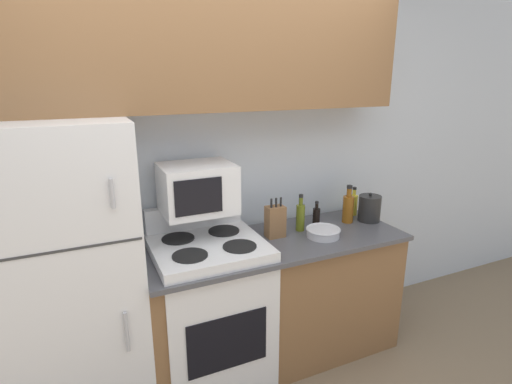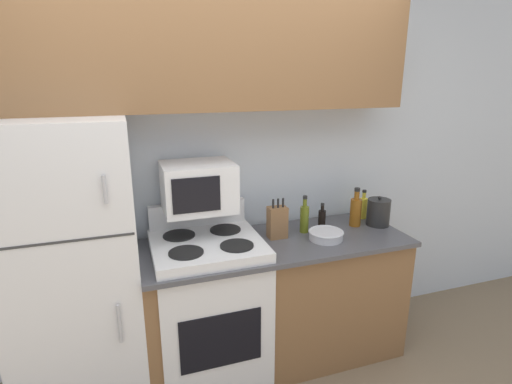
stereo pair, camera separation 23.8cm
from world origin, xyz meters
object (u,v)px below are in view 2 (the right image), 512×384
Objects in this scene: microwave at (198,187)px; bottle_whiskey at (356,211)px; bowl at (326,235)px; kettle at (378,212)px; bottle_olive_oil at (304,218)px; bottle_cooking_spray at (363,207)px; knife_block at (277,222)px; refrigerator at (74,272)px; stove at (209,307)px; bottle_soy_sauce at (322,218)px.

microwave reaches higher than bottle_whiskey.
kettle reaches higher than bowl.
bottle_cooking_spray is at bearing 11.69° from bottle_olive_oil.
microwave is 1.61× the size of knife_block.
refrigerator is 0.85m from microwave.
bottle_cooking_spray is 0.16m from kettle.
bowl is (0.77, -0.09, 0.43)m from stove.
stove is at bearing -176.16° from bottle_whiskey.
refrigerator reaches higher than kettle.
microwave is at bearing 179.51° from bottle_soy_sauce.
knife_block reaches higher than bottle_olive_oil.
stove is 0.89m from bowl.
microwave is at bearing 98.49° from stove.
knife_block is 1.26× the size of kettle.
microwave is 1.31m from kettle.
bottle_olive_oil reaches higher than kettle.
bowl is (1.54, -0.10, 0.06)m from refrigerator.
bottle_whiskey is at bearing 3.84° from stove.
refrigerator reaches higher than bowl.
bottle_olive_oil is 1.18× the size of bottle_cooking_spray.
microwave reaches higher than bottle_cooking_spray.
stove is 4.00× the size of bottle_whiskey.
bottle_whiskey reaches higher than stove.
microwave reaches higher than bottle_olive_oil.
bottle_olive_oil is at bearing -3.49° from microwave.
knife_block reaches higher than bowl.
kettle is (0.41, -0.08, 0.03)m from bottle_soy_sauce.
bottle_cooking_spray is (2.00, 0.17, 0.12)m from refrigerator.
knife_block is at bearing -177.83° from bottle_whiskey.
knife_block is 0.61m from bottle_whiskey.
bottle_cooking_spray is (0.14, 0.12, -0.02)m from bottle_whiskey.
bottle_whiskey is (1.85, 0.06, 0.14)m from refrigerator.
kettle is at bearing 0.45° from refrigerator.
bottle_whiskey is at bearing 166.49° from kettle.
bottle_whiskey is at bearing 1.71° from refrigerator.
bottle_soy_sauce is (-0.25, 0.04, -0.04)m from bottle_whiskey.
refrigerator is at bearing -178.52° from knife_block.
bowl is at bearing -6.30° from stove.
refrigerator is 1.86m from bottle_whiskey.
bottle_soy_sauce is 0.84× the size of kettle.
stove is 2.57× the size of microwave.
knife_block is 0.37m from bottle_soy_sauce.
knife_block is 1.17× the size of bowl.
bottle_olive_oil is at bearing 7.63° from knife_block.
bowl is at bearing -63.84° from bottle_olive_oil.
knife_block is (1.24, 0.03, 0.14)m from refrigerator.
refrigerator is 8.04× the size of kettle.
refrigerator reaches higher than bottle_whiskey.
refrigerator reaches higher than microwave.
bottle_soy_sauce is (0.07, 0.20, 0.04)m from bowl.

